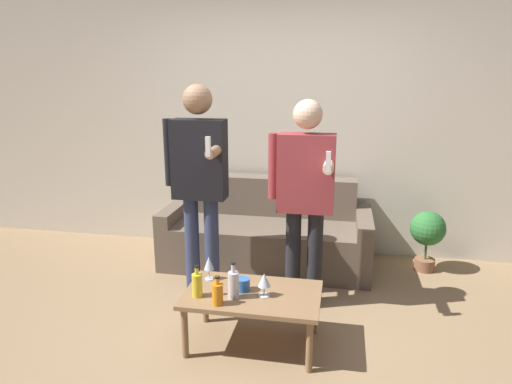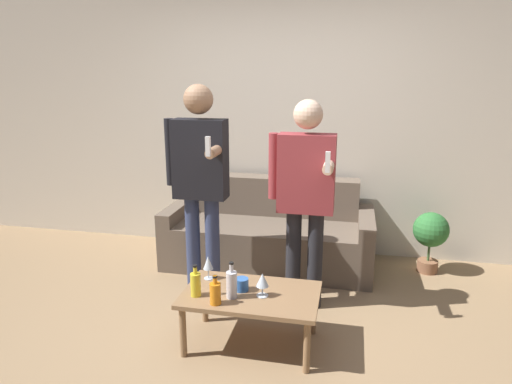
{
  "view_description": "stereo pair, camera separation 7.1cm",
  "coord_description": "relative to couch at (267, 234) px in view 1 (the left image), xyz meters",
  "views": [
    {
      "loc": [
        0.59,
        -2.61,
        1.79
      ],
      "look_at": [
        -0.02,
        0.56,
        0.95
      ],
      "focal_mm": 32.0,
      "sensor_mm": 36.0,
      "label": 1
    },
    {
      "loc": [
        0.66,
        -2.6,
        1.79
      ],
      "look_at": [
        -0.02,
        0.56,
        0.95
      ],
      "focal_mm": 32.0,
      "sensor_mm": 36.0,
      "label": 2
    }
  ],
  "objects": [
    {
      "name": "couch",
      "position": [
        0.0,
        0.0,
        0.0
      ],
      "size": [
        1.94,
        0.81,
        0.8
      ],
      "color": "#6B5B4C",
      "rests_on": "ground_plane"
    },
    {
      "name": "coffee_table",
      "position": [
        0.13,
        -1.4,
        0.05
      ],
      "size": [
        0.9,
        0.55,
        0.38
      ],
      "color": "#8E6B47",
      "rests_on": "ground_plane"
    },
    {
      "name": "wine_glass_near",
      "position": [
        0.22,
        -1.43,
        0.2
      ],
      "size": [
        0.08,
        0.08,
        0.16
      ],
      "color": "silver",
      "rests_on": "coffee_table"
    },
    {
      "name": "bottle_orange",
      "position": [
        -0.21,
        -1.52,
        0.18
      ],
      "size": [
        0.07,
        0.07,
        0.22
      ],
      "color": "yellow",
      "rests_on": "coffee_table"
    },
    {
      "name": "person_standing_right",
      "position": [
        0.41,
        -0.79,
        0.66
      ],
      "size": [
        0.5,
        0.42,
        1.62
      ],
      "color": "#232328",
      "rests_on": "ground_plane"
    },
    {
      "name": "person_standing_left",
      "position": [
        -0.42,
        -0.75,
        0.73
      ],
      "size": [
        0.5,
        0.44,
        1.72
      ],
      "color": "navy",
      "rests_on": "ground_plane"
    },
    {
      "name": "bottle_dark",
      "position": [
        0.03,
        -1.49,
        0.19
      ],
      "size": [
        0.07,
        0.07,
        0.25
      ],
      "color": "silver",
      "rests_on": "coffee_table"
    },
    {
      "name": "ground_plane",
      "position": [
        0.09,
        -1.49,
        -0.29
      ],
      "size": [
        16.0,
        16.0,
        0.0
      ],
      "primitive_type": "plane",
      "color": "#997A56"
    },
    {
      "name": "wine_glass_far",
      "position": [
        -0.21,
        -1.26,
        0.21
      ],
      "size": [
        0.07,
        0.07,
        0.17
      ],
      "color": "silver",
      "rests_on": "coffee_table"
    },
    {
      "name": "bottle_green",
      "position": [
        -0.05,
        -1.6,
        0.17
      ],
      "size": [
        0.07,
        0.07,
        0.19
      ],
      "color": "orange",
      "rests_on": "coffee_table"
    },
    {
      "name": "potted_plant",
      "position": [
        1.48,
        0.09,
        0.09
      ],
      "size": [
        0.32,
        0.32,
        0.57
      ],
      "color": "#936042",
      "rests_on": "ground_plane"
    },
    {
      "name": "cup_on_table",
      "position": [
        0.07,
        -1.38,
        0.14
      ],
      "size": [
        0.09,
        0.09,
        0.09
      ],
      "color": "#3366B2",
      "rests_on": "coffee_table"
    },
    {
      "name": "wall_back",
      "position": [
        0.09,
        0.45,
        1.06
      ],
      "size": [
        8.0,
        0.06,
        2.7
      ],
      "color": "beige",
      "rests_on": "ground_plane"
    }
  ]
}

